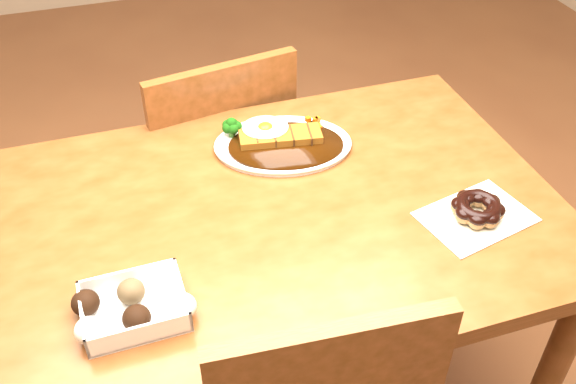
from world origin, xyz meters
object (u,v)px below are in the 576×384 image
object	(u,v)px
table	(271,245)
chair_far	(213,167)
pon_de_ring	(477,209)
katsu_curry_plate	(280,141)
donut_box	(131,307)

from	to	relation	value
table	chair_far	world-z (taller)	chair_far
pon_de_ring	chair_far	bearing A→B (deg)	121.02
table	chair_far	size ratio (longest dim) A/B	1.38
katsu_curry_plate	pon_de_ring	xyz separation A→B (m)	(0.31, -0.36, 0.01)
chair_far	pon_de_ring	distance (m)	0.85
chair_far	katsu_curry_plate	xyz separation A→B (m)	(0.11, -0.33, 0.29)
donut_box	pon_de_ring	xyz separation A→B (m)	(0.70, 0.04, -0.00)
table	donut_box	xyz separation A→B (m)	(-0.31, -0.19, 0.12)
katsu_curry_plate	donut_box	xyz separation A→B (m)	(-0.39, -0.40, 0.01)
chair_far	donut_box	world-z (taller)	chair_far
katsu_curry_plate	pon_de_ring	distance (m)	0.47
table	chair_far	bearing A→B (deg)	92.09
katsu_curry_plate	donut_box	distance (m)	0.56
katsu_curry_plate	pon_de_ring	world-z (taller)	katsu_curry_plate
chair_far	donut_box	xyz separation A→B (m)	(-0.29, -0.73, 0.30)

